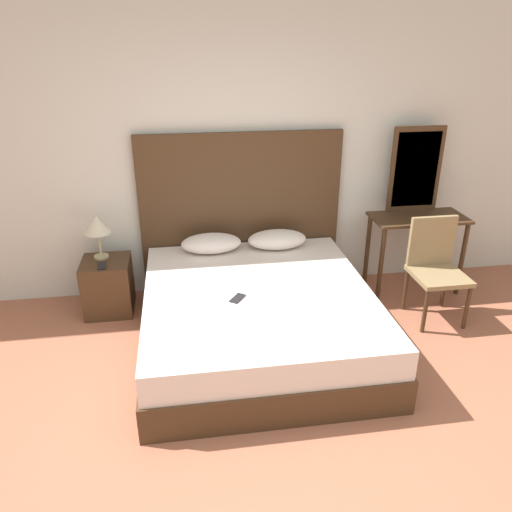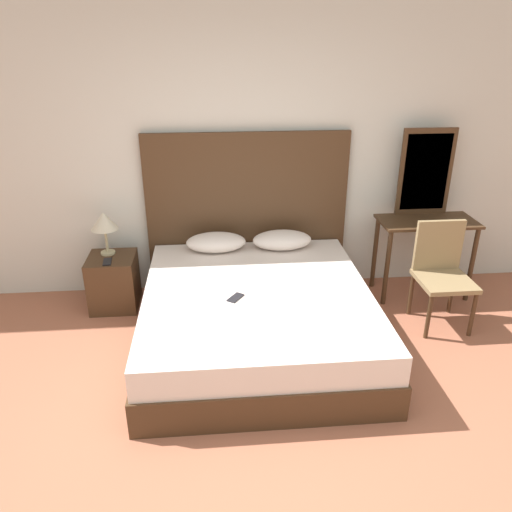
% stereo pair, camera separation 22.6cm
% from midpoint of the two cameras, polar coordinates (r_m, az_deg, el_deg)
% --- Properties ---
extents(ground_plane, '(16.00, 16.00, 0.00)m').
position_cam_midpoint_polar(ground_plane, '(3.14, 1.25, -24.36)').
color(ground_plane, '#9E5B42').
extents(wall_back, '(10.00, 0.06, 2.70)m').
position_cam_midpoint_polar(wall_back, '(4.68, -4.03, 11.76)').
color(wall_back, silver).
rests_on(wall_back, ground_plane).
extents(bed, '(1.81, 2.01, 0.49)m').
position_cam_midpoint_polar(bed, '(4.07, -1.38, -7.03)').
color(bed, '#422B19').
rests_on(bed, ground_plane).
extents(headboard, '(1.90, 0.05, 1.54)m').
position_cam_midpoint_polar(headboard, '(4.77, -3.07, 4.81)').
color(headboard, '#422B19').
rests_on(headboard, ground_plane).
extents(pillow_left, '(0.55, 0.30, 0.17)m').
position_cam_midpoint_polar(pillow_left, '(4.61, -6.54, 1.44)').
color(pillow_left, silver).
rests_on(pillow_left, bed).
extents(pillow_right, '(0.55, 0.30, 0.17)m').
position_cam_midpoint_polar(pillow_right, '(4.67, 1.04, 1.89)').
color(pillow_right, silver).
rests_on(pillow_right, bed).
extents(phone_on_bed, '(0.14, 0.16, 0.01)m').
position_cam_midpoint_polar(phone_on_bed, '(3.82, -3.83, -4.87)').
color(phone_on_bed, '#232328').
rests_on(phone_on_bed, bed).
extents(nightstand, '(0.42, 0.43, 0.50)m').
position_cam_midpoint_polar(nightstand, '(4.76, -17.86, -3.29)').
color(nightstand, '#422B19').
rests_on(nightstand, ground_plane).
extents(table_lamp, '(0.24, 0.24, 0.40)m').
position_cam_midpoint_polar(table_lamp, '(4.63, -19.03, 3.31)').
color(table_lamp, tan).
rests_on(table_lamp, nightstand).
extents(phone_on_nightstand, '(0.08, 0.16, 0.01)m').
position_cam_midpoint_polar(phone_on_nightstand, '(4.56, -18.56, -1.08)').
color(phone_on_nightstand, black).
rests_on(phone_on_nightstand, nightstand).
extents(vanity_desk, '(0.89, 0.44, 0.76)m').
position_cam_midpoint_polar(vanity_desk, '(4.99, 16.69, 2.68)').
color(vanity_desk, '#422B19').
rests_on(vanity_desk, ground_plane).
extents(vanity_mirror, '(0.50, 0.03, 0.81)m').
position_cam_midpoint_polar(vanity_mirror, '(4.99, 16.54, 9.45)').
color(vanity_mirror, '#422B19').
rests_on(vanity_mirror, vanity_desk).
extents(chair, '(0.44, 0.45, 0.90)m').
position_cam_midpoint_polar(chair, '(4.60, 18.50, -0.82)').
color(chair, olive).
rests_on(chair, ground_plane).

